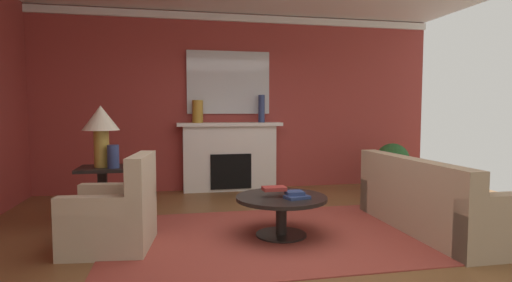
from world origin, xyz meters
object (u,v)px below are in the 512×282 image
(armchair_near_window, at_px, (114,218))
(side_table, at_px, (103,191))
(sofa, at_px, (434,205))
(table_lamp, at_px, (101,124))
(vase_mantel_left, at_px, (198,112))
(fireplace, at_px, (230,158))
(mantel_mirror, at_px, (229,83))
(coffee_table, at_px, (281,206))
(potted_plant, at_px, (392,163))
(vase_mantel_right, at_px, (262,109))
(vase_on_side_table, at_px, (113,156))

(armchair_near_window, distance_m, side_table, 1.01)
(sofa, height_order, armchair_near_window, armchair_near_window)
(table_lamp, height_order, vase_mantel_left, vase_mantel_left)
(sofa, xyz_separation_m, side_table, (-3.80, 1.09, 0.10))
(fireplace, relative_size, table_lamp, 2.40)
(mantel_mirror, height_order, table_lamp, mantel_mirror)
(armchair_near_window, height_order, table_lamp, table_lamp)
(fireplace, xyz_separation_m, sofa, (1.98, -2.82, -0.26))
(side_table, bearing_deg, coffee_table, -25.30)
(sofa, distance_m, armchair_near_window, 3.53)
(fireplace, xyz_separation_m, potted_plant, (2.71, -0.66, -0.07))
(fireplace, relative_size, sofa, 0.86)
(coffee_table, xyz_separation_m, vase_mantel_right, (0.35, 2.63, 1.09))
(fireplace, height_order, sofa, fireplace)
(vase_mantel_right, height_order, potted_plant, vase_mantel_right)
(armchair_near_window, distance_m, vase_mantel_right, 3.57)
(armchair_near_window, bearing_deg, table_lamp, 105.23)
(mantel_mirror, xyz_separation_m, potted_plant, (2.71, -0.78, -1.38))
(mantel_mirror, height_order, vase_on_side_table, mantel_mirror)
(coffee_table, bearing_deg, vase_mantel_left, 105.81)
(fireplace, distance_m, potted_plant, 2.79)
(side_table, bearing_deg, table_lamp, 45.00)
(mantel_mirror, bearing_deg, sofa, -56.09)
(side_table, height_order, potted_plant, potted_plant)
(vase_mantel_right, xyz_separation_m, potted_plant, (2.16, -0.61, -0.93))
(vase_mantel_left, distance_m, potted_plant, 3.44)
(side_table, bearing_deg, fireplace, 43.63)
(mantel_mirror, relative_size, vase_on_side_table, 5.19)
(coffee_table, xyz_separation_m, vase_mantel_left, (-0.75, 2.63, 1.04))
(mantel_mirror, distance_m, vase_mantel_left, 0.76)
(armchair_near_window, bearing_deg, vase_mantel_right, 51.67)
(side_table, distance_m, table_lamp, 0.82)
(sofa, bearing_deg, side_table, 163.94)
(mantel_mirror, relative_size, vase_mantel_right, 3.04)
(fireplace, distance_m, armchair_near_window, 3.13)
(fireplace, xyz_separation_m, coffee_table, (0.20, -2.68, -0.23))
(coffee_table, distance_m, table_lamp, 2.40)
(fireplace, relative_size, mantel_mirror, 1.25)
(sofa, bearing_deg, table_lamp, 163.94)
(fireplace, bearing_deg, table_lamp, -136.37)
(coffee_table, distance_m, vase_mantel_right, 2.87)
(armchair_near_window, relative_size, side_table, 1.36)
(sofa, relative_size, armchair_near_window, 2.21)
(mantel_mirror, xyz_separation_m, vase_mantel_left, (-0.55, -0.17, -0.50))
(armchair_near_window, height_order, vase_mantel_right, vase_mantel_right)
(fireplace, bearing_deg, sofa, -54.97)
(vase_mantel_right, height_order, vase_mantel_left, vase_mantel_right)
(fireplace, height_order, vase_mantel_left, vase_mantel_left)
(mantel_mirror, relative_size, side_table, 2.06)
(mantel_mirror, bearing_deg, vase_on_side_table, -130.19)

